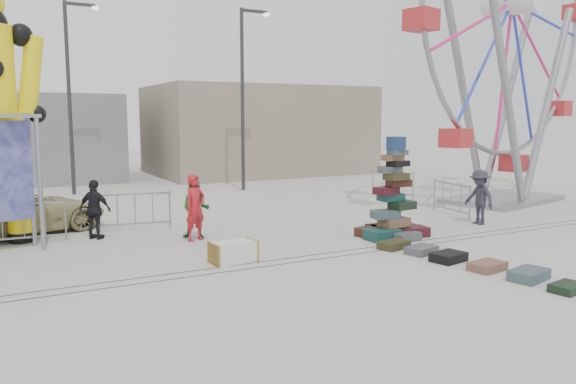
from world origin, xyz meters
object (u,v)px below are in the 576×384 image
pedestrian_grey (479,197)px  pedestrian_green (196,209)px  steamer_trunk (233,252)px  parked_suv (22,211)px  barricade_wheel_front (451,198)px  barricade_dummy_c (135,211)px  ferris_wheel (511,29)px  lamp_post_left (71,88)px  pedestrian_red (195,208)px  suitcase_tower (393,209)px  barricade_dummy_b (24,223)px  lamp_post_right (244,90)px  pedestrian_black (95,210)px  barricade_wheel_back (392,184)px

pedestrian_grey → pedestrian_green: bearing=-103.2°
steamer_trunk → parked_suv: parked_suv is taller
barricade_wheel_front → barricade_dummy_c: bearing=85.4°
ferris_wheel → steamer_trunk: 14.76m
lamp_post_left → parked_suv: size_ratio=1.76×
lamp_post_left → pedestrian_green: 11.59m
ferris_wheel → pedestrian_red: 14.07m
barricade_dummy_c → barricade_wheel_front: size_ratio=1.00×
barricade_wheel_front → suitcase_tower: bearing=124.3°
lamp_post_left → pedestrian_red: (1.56, -11.13, -3.59)m
barricade_dummy_c → barricade_dummy_b: bearing=-160.7°
ferris_wheel → pedestrian_grey: (-4.43, -2.97, -5.70)m
barricade_dummy_b → pedestrian_red: pedestrian_red is taller
pedestrian_red → lamp_post_right: bearing=35.5°
barricade_dummy_b → pedestrian_grey: size_ratio=1.19×
suitcase_tower → steamer_trunk: 4.98m
barricade_wheel_front → steamer_trunk: bearing=113.9°
pedestrian_red → pedestrian_grey: pedestrian_red is taller
suitcase_tower → barricade_dummy_b: bearing=158.7°
pedestrian_green → pedestrian_black: bearing=-176.3°
lamp_post_right → pedestrian_black: 11.54m
barricade_dummy_c → pedestrian_green: pedestrian_green is taller
lamp_post_left → barricade_dummy_b: bearing=-104.8°
barricade_dummy_c → pedestrian_grey: 10.35m
pedestrian_grey → parked_suv: bearing=-110.7°
barricade_dummy_b → barricade_dummy_c: (2.98, 0.59, 0.00)m
lamp_post_right → barricade_dummy_b: size_ratio=4.00×
suitcase_tower → barricade_dummy_c: suitcase_tower is taller
steamer_trunk → pedestrian_red: pedestrian_red is taller
lamp_post_right → pedestrian_black: bearing=-135.2°
pedestrian_black → pedestrian_grey: size_ratio=0.96×
lamp_post_right → suitcase_tower: size_ratio=2.91×
barricade_wheel_front → pedestrian_black: (-11.25, 1.63, 0.26)m
suitcase_tower → pedestrian_green: (-4.83, 2.35, 0.02)m
barricade_dummy_b → barricade_wheel_front: size_ratio=1.00×
lamp_post_right → parked_suv: (-9.48, -5.97, -3.85)m
suitcase_tower → pedestrian_green: 5.37m
barricade_dummy_b → barricade_dummy_c: 3.04m
ferris_wheel → parked_suv: (-16.88, 2.07, -5.91)m
barricade_dummy_b → pedestrian_green: size_ratio=1.27×
ferris_wheel → barricade_wheel_back: bearing=123.6°
parked_suv → pedestrian_green: bearing=-143.6°
pedestrian_red → pedestrian_green: 0.31m
ferris_wheel → steamer_trunk: (-12.83, -3.67, -6.31)m
barricade_wheel_back → barricade_dummy_c: bearing=-96.6°
barricade_wheel_front → pedestrian_grey: pedestrian_grey is taller
pedestrian_black → parked_suv: (-1.71, 1.73, -0.17)m
barricade_wheel_back → pedestrian_red: pedestrian_red is taller
barricade_dummy_b → lamp_post_right: bearing=41.8°
lamp_post_left → barricade_wheel_back: bearing=-32.2°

